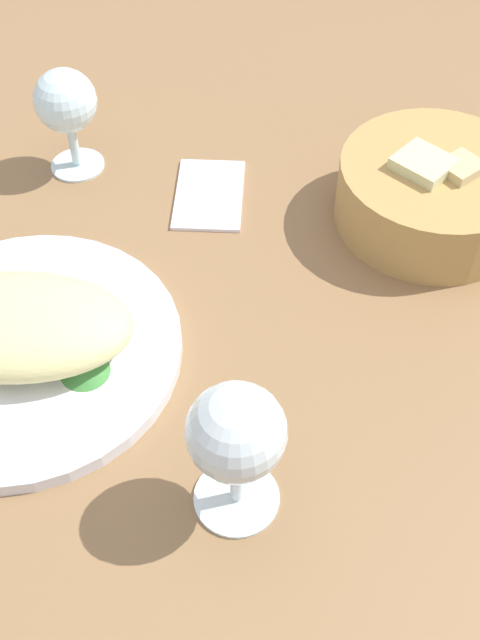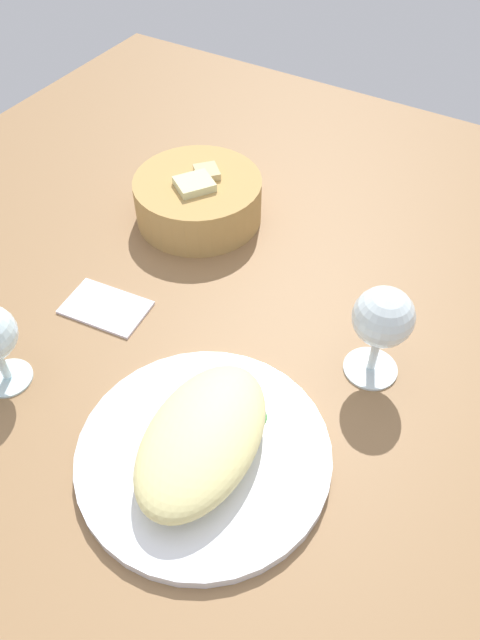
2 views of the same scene
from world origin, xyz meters
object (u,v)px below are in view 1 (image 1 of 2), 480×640
at_px(wine_glass_near, 236,438).
at_px(wine_glass_far, 66,106).
at_px(bread_basket, 433,192).
at_px(folded_napkin, 209,193).
at_px(plate, 24,350).

xyz_separation_m(wine_glass_near, wine_glass_far, (-0.24, 0.37, -0.01)).
relative_size(bread_basket, folded_napkin, 1.74).
xyz_separation_m(plate, folded_napkin, (0.12, 0.23, -0.00)).
xyz_separation_m(plate, bread_basket, (0.35, 0.23, 0.03)).
height_order(wine_glass_near, wine_glass_far, wine_glass_near).
height_order(wine_glass_far, folded_napkin, wine_glass_far).
relative_size(plate, bread_basket, 1.44).
relative_size(wine_glass_near, folded_napkin, 1.17).
bearing_deg(wine_glass_near, folded_napkin, 103.88).
distance_m(plate, folded_napkin, 0.26).
distance_m(plate, bread_basket, 0.42).
bearing_deg(wine_glass_near, bread_basket, 67.42).
xyz_separation_m(bread_basket, wine_glass_near, (-0.14, -0.34, 0.05)).
bearing_deg(bread_basket, wine_glass_near, -112.58).
height_order(bread_basket, wine_glass_far, wine_glass_far).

